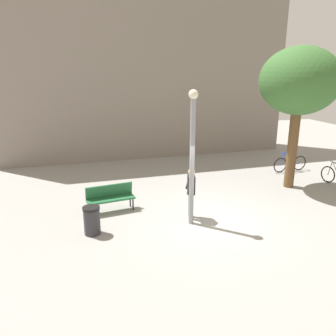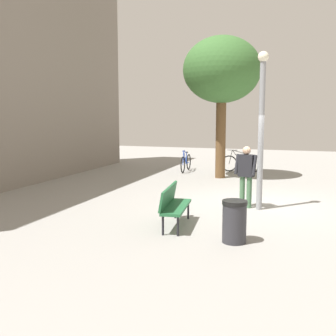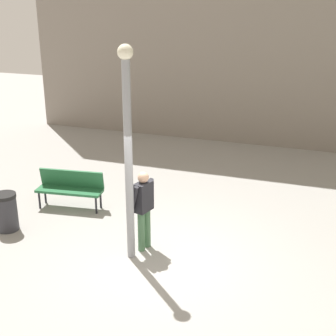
% 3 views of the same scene
% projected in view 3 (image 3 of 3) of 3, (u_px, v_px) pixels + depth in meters
% --- Properties ---
extents(ground_plane, '(36.00, 36.00, 0.00)m').
position_uv_depth(ground_plane, '(164.00, 260.00, 9.40)').
color(ground_plane, gray).
extents(building_facade, '(15.59, 2.00, 8.91)m').
position_uv_depth(building_facade, '(255.00, 6.00, 15.87)').
color(building_facade, gray).
rests_on(building_facade, ground_plane).
extents(lamppost, '(0.28, 0.28, 4.12)m').
position_uv_depth(lamppost, '(128.00, 144.00, 8.72)').
color(lamppost, gray).
rests_on(lamppost, ground_plane).
extents(person_by_lamppost, '(0.39, 0.63, 1.67)m').
position_uv_depth(person_by_lamppost, '(144.00, 205.00, 9.49)').
color(person_by_lamppost, '#47704C').
rests_on(person_by_lamppost, ground_plane).
extents(park_bench, '(1.65, 0.68, 0.92)m').
position_uv_depth(park_bench, '(70.00, 186.00, 11.52)').
color(park_bench, '#236038').
rests_on(park_bench, ground_plane).
extents(trash_bin, '(0.50, 0.50, 0.85)m').
position_uv_depth(trash_bin, '(6.00, 212.00, 10.44)').
color(trash_bin, '#2D2D33').
rests_on(trash_bin, ground_plane).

